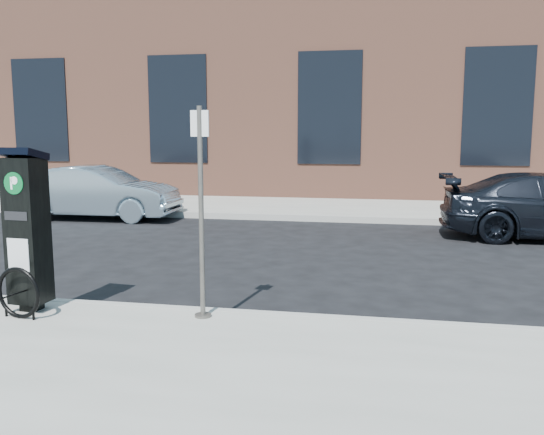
% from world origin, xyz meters
% --- Properties ---
extents(ground, '(120.00, 120.00, 0.00)m').
position_xyz_m(ground, '(0.00, 0.00, 0.00)').
color(ground, black).
rests_on(ground, ground).
extents(sidewalk_far, '(60.00, 12.00, 0.15)m').
position_xyz_m(sidewalk_far, '(0.00, 14.00, 0.07)').
color(sidewalk_far, gray).
rests_on(sidewalk_far, ground).
extents(curb_near, '(60.00, 0.12, 0.16)m').
position_xyz_m(curb_near, '(0.00, -0.02, 0.07)').
color(curb_near, '#9E9B93').
rests_on(curb_near, ground).
extents(curb_far, '(60.00, 0.12, 0.16)m').
position_xyz_m(curb_far, '(0.00, 8.02, 0.07)').
color(curb_far, '#9E9B93').
rests_on(curb_far, ground).
extents(building, '(28.00, 10.05, 8.25)m').
position_xyz_m(building, '(-0.00, 17.00, 4.15)').
color(building, brown).
rests_on(building, ground).
extents(parking_kiosk, '(0.47, 0.42, 1.91)m').
position_xyz_m(parking_kiosk, '(-2.33, -0.44, 1.13)').
color(parking_kiosk, black).
rests_on(parking_kiosk, sidewalk_near).
extents(sign_pole, '(0.21, 0.19, 2.36)m').
position_xyz_m(sign_pole, '(-0.27, -0.30, 1.32)').
color(sign_pole, '#4A4542').
rests_on(sign_pole, sidewalk_near).
extents(bike_rack, '(0.59, 0.14, 0.59)m').
position_xyz_m(bike_rack, '(-2.29, -0.74, 0.44)').
color(bike_rack, black).
rests_on(bike_rack, sidewalk_near).
extents(car_silver, '(4.23, 1.59, 1.38)m').
position_xyz_m(car_silver, '(-5.57, 7.40, 0.69)').
color(car_silver, '#7F94A2').
rests_on(car_silver, ground).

